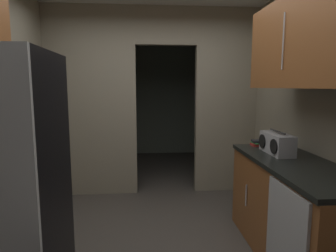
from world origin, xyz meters
TOP-DOWN VIEW (x-y plane):
  - kitchen_partition at (-0.05, 1.75)m, footprint 3.00×0.12m
  - adjoining_room_shell at (0.00, 3.48)m, footprint 3.00×2.58m
  - lower_cabinet_run at (1.18, -0.07)m, footprint 0.64×1.61m
  - dishwasher at (0.88, -0.52)m, footprint 0.02×0.56m
  - upper_cabinet_counterside at (1.18, -0.07)m, footprint 0.36×1.45m
  - boombox at (1.15, 0.26)m, footprint 0.19×0.43m
  - book_stack at (1.11, 0.63)m, footprint 0.14×0.15m

SIDE VIEW (x-z plane):
  - dishwasher at x=0.88m, z-range 0.00..0.85m
  - lower_cabinet_run at x=1.18m, z-range 0.00..0.91m
  - book_stack at x=1.11m, z-range 0.91..0.97m
  - boombox at x=1.15m, z-range 0.89..1.12m
  - adjoining_room_shell at x=0.00m, z-range 0.00..2.66m
  - kitchen_partition at x=-0.05m, z-range 0.08..2.74m
  - upper_cabinet_counterside at x=1.18m, z-range 1.54..2.30m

